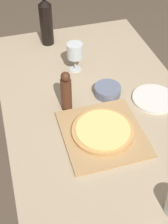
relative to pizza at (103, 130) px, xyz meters
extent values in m
plane|color=brown|center=(0.04, 0.16, -0.79)|extent=(12.00, 12.00, 0.00)
cube|color=tan|center=(0.04, 0.16, -0.04)|extent=(0.93, 1.64, 0.03)
cylinder|color=brown|center=(-0.36, 0.93, -0.43)|extent=(0.06, 0.06, 0.73)
cylinder|color=brown|center=(0.45, 0.93, -0.43)|extent=(0.06, 0.06, 0.73)
cube|color=tan|center=(0.00, 0.00, -0.02)|extent=(0.36, 0.37, 0.02)
cylinder|color=tan|center=(0.00, 0.00, 0.00)|extent=(0.28, 0.28, 0.02)
cylinder|color=#EAD67A|center=(0.00, 0.00, 0.01)|extent=(0.25, 0.25, 0.01)
cylinder|color=black|center=(-0.08, 0.83, 0.10)|extent=(0.08, 0.08, 0.25)
cone|color=black|center=(-0.08, 0.83, 0.24)|extent=(0.08, 0.08, 0.04)
cylinder|color=#4C2819|center=(-0.11, 0.21, 0.06)|extent=(0.05, 0.05, 0.18)
sphere|color=#4C2819|center=(-0.11, 0.21, 0.17)|extent=(0.04, 0.04, 0.04)
cylinder|color=silver|center=(0.01, 0.51, -0.03)|extent=(0.07, 0.07, 0.00)
cylinder|color=silver|center=(0.01, 0.51, 0.01)|extent=(0.01, 0.01, 0.08)
cylinder|color=silver|center=(0.01, 0.51, 0.09)|extent=(0.09, 0.09, 0.08)
cylinder|color=slate|center=(0.11, 0.26, 0.00)|extent=(0.14, 0.14, 0.05)
cylinder|color=white|center=(0.33, 0.15, -0.02)|extent=(0.22, 0.22, 0.01)
camera|label=1|loc=(-0.34, -0.88, 1.03)|focal=50.00mm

